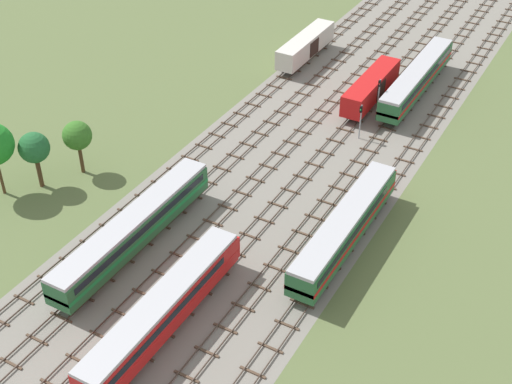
# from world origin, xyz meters

# --- Properties ---
(ground_plane) EXTENTS (480.00, 480.00, 0.00)m
(ground_plane) POSITION_xyz_m (0.00, 56.00, 0.00)
(ground_plane) COLOR #5B6B3D
(ballast_bed) EXTENTS (26.24, 176.00, 0.01)m
(ballast_bed) POSITION_xyz_m (0.00, 56.00, 0.00)
(ballast_bed) COLOR gray
(ballast_bed) RESTS_ON ground
(track_far_left) EXTENTS (2.40, 126.00, 0.29)m
(track_far_left) POSITION_xyz_m (-11.12, 57.00, 0.14)
(track_far_left) COLOR #47382D
(track_far_left) RESTS_ON ground
(track_left) EXTENTS (2.40, 126.00, 0.29)m
(track_left) POSITION_xyz_m (-6.67, 57.00, 0.14)
(track_left) COLOR #47382D
(track_left) RESTS_ON ground
(track_centre_left) EXTENTS (2.40, 126.00, 0.29)m
(track_centre_left) POSITION_xyz_m (-2.22, 57.00, 0.14)
(track_centre_left) COLOR #47382D
(track_centre_left) RESTS_ON ground
(track_centre) EXTENTS (2.40, 126.00, 0.29)m
(track_centre) POSITION_xyz_m (2.22, 57.00, 0.14)
(track_centre) COLOR #47382D
(track_centre) RESTS_ON ground
(track_centre_right) EXTENTS (2.40, 126.00, 0.29)m
(track_centre_right) POSITION_xyz_m (6.67, 57.00, 0.14)
(track_centre_right) COLOR #47382D
(track_centre_right) RESTS_ON ground
(track_right) EXTENTS (2.40, 126.00, 0.29)m
(track_right) POSITION_xyz_m (11.12, 57.00, 0.14)
(track_right) COLOR #47382D
(track_right) RESTS_ON ground
(diesel_railcar_centre_nearest) EXTENTS (2.96, 20.50, 3.80)m
(diesel_railcar_centre_nearest) POSITION_xyz_m (2.22, 13.82, 2.60)
(diesel_railcar_centre_nearest) COLOR red
(diesel_railcar_centre_nearest) RESTS_ON ground
(passenger_coach_left_near) EXTENTS (2.96, 22.00, 3.80)m
(passenger_coach_left_near) POSITION_xyz_m (-6.67, 21.38, 2.61)
(passenger_coach_left_near) COLOR #286638
(passenger_coach_left_near) RESTS_ON ground
(diesel_railcar_right_mid) EXTENTS (2.96, 20.50, 3.80)m
(diesel_railcar_right_mid) POSITION_xyz_m (11.12, 31.66, 2.60)
(diesel_railcar_right_mid) COLOR #286638
(diesel_railcar_right_mid) RESTS_ON ground
(freight_boxcar_centre_midfar) EXTENTS (2.87, 14.00, 3.60)m
(freight_boxcar_centre_midfar) POSITION_xyz_m (2.23, 60.59, 2.45)
(freight_boxcar_centre_midfar) COLOR red
(freight_boxcar_centre_midfar) RESTS_ON ground
(passenger_coach_centre_right_far) EXTENTS (2.96, 22.00, 3.80)m
(passenger_coach_centre_right_far) POSITION_xyz_m (6.67, 65.89, 2.61)
(passenger_coach_centre_right_far) COLOR #286638
(passenger_coach_centre_right_far) RESTS_ON ground
(freight_boxcar_far_left_farther) EXTENTS (2.87, 14.00, 3.60)m
(freight_boxcar_far_left_farther) POSITION_xyz_m (-11.11, 68.23, 2.45)
(freight_boxcar_far_left_farther) COLOR beige
(freight_boxcar_far_left_farther) RESTS_ON ground
(signal_post_nearest) EXTENTS (0.28, 0.47, 4.64)m
(signal_post_nearest) POSITION_xyz_m (4.45, 51.56, 2.99)
(signal_post_nearest) COLOR gray
(signal_post_nearest) RESTS_ON ground
(signal_post_near) EXTENTS (0.28, 0.47, 5.51)m
(signal_post_near) POSITION_xyz_m (4.45, 57.33, 3.50)
(signal_post_near) COLOR gray
(signal_post_near) RESTS_ON ground
(lineside_tree_2) EXTENTS (3.30, 3.30, 6.51)m
(lineside_tree_2) POSITION_xyz_m (-20.26, 29.24, 4.80)
(lineside_tree_2) COLOR #4C331E
(lineside_tree_2) RESTS_ON ground
(lineside_tree_3) EXTENTS (3.40, 3.40, 6.74)m
(lineside_tree_3) POSITION_xyz_m (-22.40, 24.81, 4.97)
(lineside_tree_3) COLOR #4C331E
(lineside_tree_3) RESTS_ON ground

